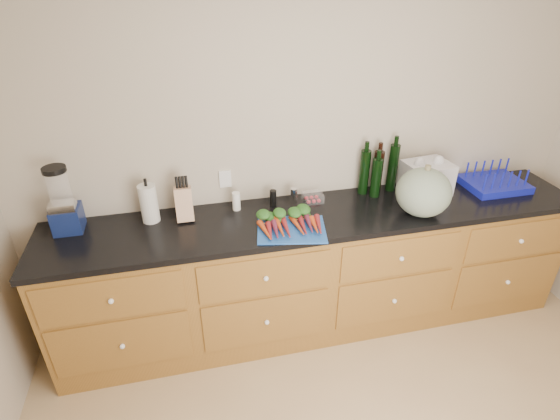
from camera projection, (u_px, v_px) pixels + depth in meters
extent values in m
cube|color=#B8AB98|center=(310.00, 145.00, 3.00)|extent=(4.10, 0.05, 2.60)
cube|color=brown|center=(319.00, 272.00, 3.15)|extent=(3.60, 0.60, 0.90)
cube|color=brown|center=(111.00, 299.00, 2.49)|extent=(0.82, 0.01, 0.28)
sphere|color=white|center=(111.00, 301.00, 2.48)|extent=(0.03, 0.03, 0.03)
cube|color=brown|center=(123.00, 344.00, 2.67)|extent=(0.82, 0.01, 0.38)
sphere|color=white|center=(122.00, 346.00, 2.66)|extent=(0.03, 0.03, 0.03)
cube|color=brown|center=(266.00, 277.00, 2.67)|extent=(0.82, 0.01, 0.28)
sphere|color=white|center=(266.00, 279.00, 2.65)|extent=(0.03, 0.03, 0.03)
cube|color=brown|center=(266.00, 321.00, 2.85)|extent=(0.82, 0.01, 0.38)
sphere|color=white|center=(267.00, 322.00, 2.83)|extent=(0.03, 0.03, 0.03)
cube|color=brown|center=(401.00, 257.00, 2.85)|extent=(0.82, 0.01, 0.28)
sphere|color=white|center=(402.00, 259.00, 2.83)|extent=(0.03, 0.03, 0.03)
cube|color=brown|center=(393.00, 300.00, 3.02)|extent=(0.82, 0.01, 0.38)
sphere|color=white|center=(394.00, 301.00, 3.01)|extent=(0.03, 0.03, 0.03)
cube|color=brown|center=(520.00, 240.00, 3.02)|extent=(0.82, 0.01, 0.28)
sphere|color=white|center=(521.00, 241.00, 3.01)|extent=(0.03, 0.03, 0.03)
cube|color=brown|center=(506.00, 281.00, 3.20)|extent=(0.82, 0.01, 0.38)
sphere|color=white|center=(508.00, 282.00, 3.19)|extent=(0.03, 0.03, 0.03)
cube|color=black|center=(322.00, 216.00, 2.92)|extent=(3.64, 0.62, 0.04)
cube|color=#1F53AC|center=(291.00, 229.00, 2.72)|extent=(0.48, 0.39, 0.01)
cone|color=#D14718|center=(266.00, 231.00, 2.66)|extent=(0.04, 0.19, 0.04)
cone|color=maroon|center=(271.00, 230.00, 2.66)|extent=(0.04, 0.19, 0.04)
cone|color=maroon|center=(275.00, 230.00, 2.67)|extent=(0.04, 0.19, 0.04)
cone|color=#D14718|center=(280.00, 229.00, 2.67)|extent=(0.04, 0.19, 0.04)
cone|color=maroon|center=(285.00, 228.00, 2.68)|extent=(0.04, 0.19, 0.04)
ellipsoid|color=#28511B|center=(271.00, 217.00, 2.79)|extent=(0.19, 0.12, 0.06)
cone|color=#D14718|center=(299.00, 227.00, 2.70)|extent=(0.04, 0.19, 0.04)
cone|color=maroon|center=(304.00, 226.00, 2.70)|extent=(0.04, 0.19, 0.04)
cone|color=maroon|center=(309.00, 226.00, 2.71)|extent=(0.04, 0.19, 0.04)
cone|color=#D14718|center=(313.00, 225.00, 2.72)|extent=(0.04, 0.19, 0.04)
cone|color=maroon|center=(318.00, 224.00, 2.72)|extent=(0.04, 0.19, 0.04)
ellipsoid|color=#28511B|center=(302.00, 213.00, 2.83)|extent=(0.19, 0.12, 0.06)
ellipsoid|color=slate|center=(423.00, 192.00, 2.82)|extent=(0.35, 0.35, 0.32)
cube|color=#101C4E|center=(68.00, 219.00, 2.69)|extent=(0.17, 0.17, 0.16)
cube|color=silver|center=(63.00, 206.00, 2.61)|extent=(0.15, 0.10, 0.05)
cylinder|color=white|center=(59.00, 189.00, 2.58)|extent=(0.13, 0.13, 0.22)
cylinder|color=black|center=(54.00, 170.00, 2.52)|extent=(0.14, 0.14, 0.03)
cylinder|color=silver|center=(149.00, 204.00, 2.76)|extent=(0.11, 0.11, 0.25)
cube|color=tan|center=(184.00, 204.00, 2.80)|extent=(0.11, 0.11, 0.22)
cylinder|color=white|center=(236.00, 201.00, 2.92)|extent=(0.05, 0.05, 0.13)
cylinder|color=black|center=(273.00, 198.00, 2.97)|extent=(0.05, 0.05, 0.11)
cylinder|color=white|center=(294.00, 196.00, 3.00)|extent=(0.05, 0.05, 0.11)
cube|color=white|center=(313.00, 197.00, 3.03)|extent=(0.14, 0.11, 0.06)
cylinder|color=black|center=(364.00, 172.00, 3.09)|extent=(0.07, 0.07, 0.32)
cylinder|color=black|center=(378.00, 171.00, 3.12)|extent=(0.07, 0.07, 0.30)
cylinder|color=black|center=(393.00, 168.00, 3.12)|extent=(0.07, 0.07, 0.35)
cylinder|color=black|center=(376.00, 178.00, 3.05)|extent=(0.07, 0.07, 0.28)
cube|color=#1219A3|center=(494.00, 184.00, 3.23)|extent=(0.43, 0.34, 0.05)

